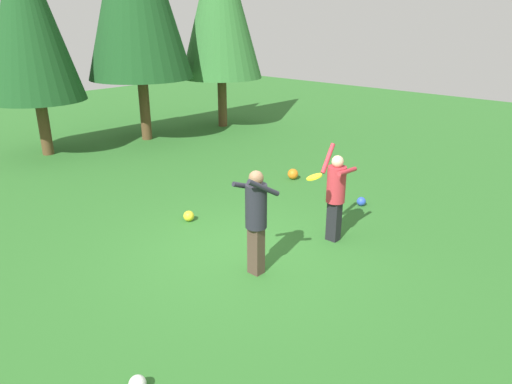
% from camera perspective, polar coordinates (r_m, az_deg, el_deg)
% --- Properties ---
extents(ground_plane, '(40.00, 40.00, 0.00)m').
position_cam_1_polar(ground_plane, '(8.30, -1.07, -7.63)').
color(ground_plane, '#2D6B28').
extents(person_thrower, '(0.57, 0.50, 1.80)m').
position_cam_1_polar(person_thrower, '(8.57, 9.65, 0.14)').
color(person_thrower, black).
rests_on(person_thrower, ground_plane).
extents(person_catcher, '(0.68, 0.61, 1.74)m').
position_cam_1_polar(person_catcher, '(7.30, 0.01, -2.66)').
color(person_catcher, '#4C382D').
rests_on(person_catcher, ground_plane).
extents(frisbee, '(0.36, 0.36, 0.12)m').
position_cam_1_polar(frisbee, '(7.82, 7.08, 1.82)').
color(frisbee, yellow).
extents(ball_orange, '(0.27, 0.27, 0.27)m').
position_cam_1_polar(ball_orange, '(12.06, 4.50, 2.19)').
color(ball_orange, orange).
rests_on(ball_orange, ground_plane).
extents(ball_blue, '(0.20, 0.20, 0.20)m').
position_cam_1_polar(ball_blue, '(10.59, 12.64, -1.12)').
color(ball_blue, blue).
rests_on(ball_blue, ground_plane).
extents(ball_yellow, '(0.22, 0.22, 0.22)m').
position_cam_1_polar(ball_yellow, '(9.66, -8.16, -2.90)').
color(ball_yellow, yellow).
rests_on(ball_yellow, ground_plane).
extents(ball_white, '(0.20, 0.20, 0.20)m').
position_cam_1_polar(ball_white, '(5.77, -14.18, -21.63)').
color(ball_white, white).
rests_on(ball_white, ground_plane).
extents(tree_far_right, '(2.95, 2.95, 7.05)m').
position_cam_1_polar(tree_far_right, '(17.74, -4.41, 22.03)').
color(tree_far_right, brown).
rests_on(tree_far_right, ground_plane).
extents(tree_center, '(2.66, 2.66, 6.34)m').
position_cam_1_polar(tree_center, '(15.12, -26.08, 18.75)').
color(tree_center, brown).
rests_on(tree_center, ground_plane).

